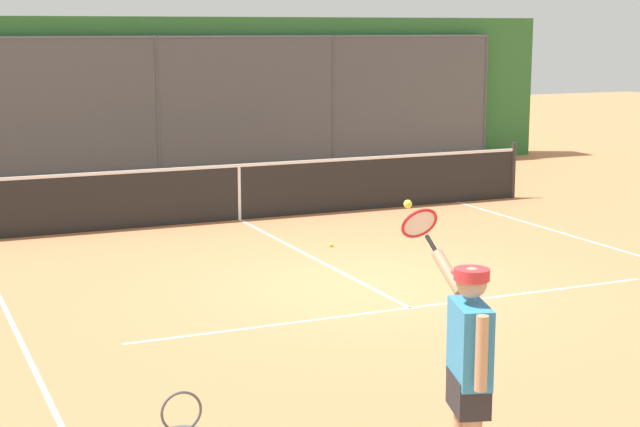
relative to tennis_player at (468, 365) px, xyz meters
The scene contains 6 objects.
ground_plane 5.97m from the tennis_player, 109.65° to the right, with size 60.00×60.00×0.00m, color #C67A4C.
court_line_markings 4.64m from the tennis_player, 115.89° to the right, with size 8.75×10.98×0.01m.
fence_backdrop 16.42m from the tennis_player, 96.94° to the right, with size 19.63×1.37×3.47m.
tennis_net 10.60m from the tennis_player, 100.79° to the right, with size 11.24×0.09×1.07m.
tennis_player is the anchor object (origin of this frame).
tennis_ball_by_sideline 8.24m from the tennis_player, 107.90° to the right, with size 0.07×0.07×0.07m, color #D6E042.
Camera 1 is at (5.55, 11.13, 3.23)m, focal length 56.35 mm.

